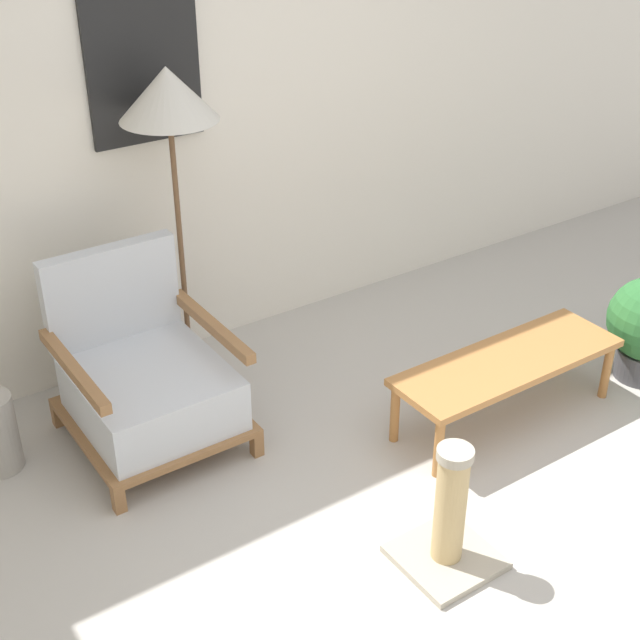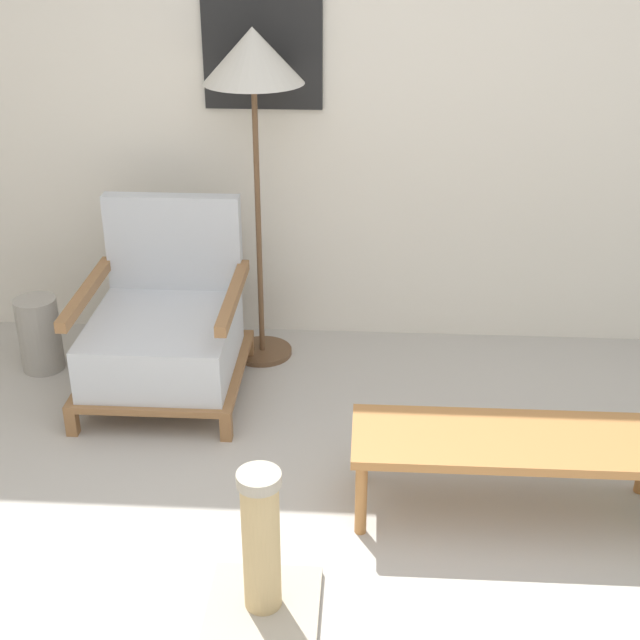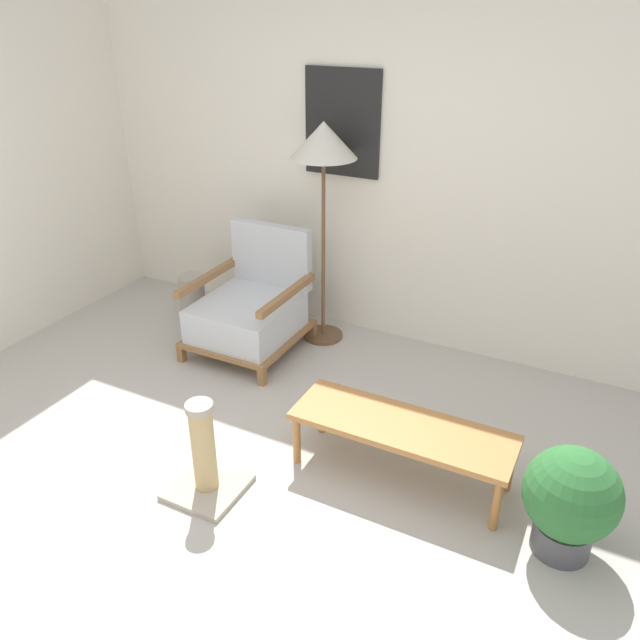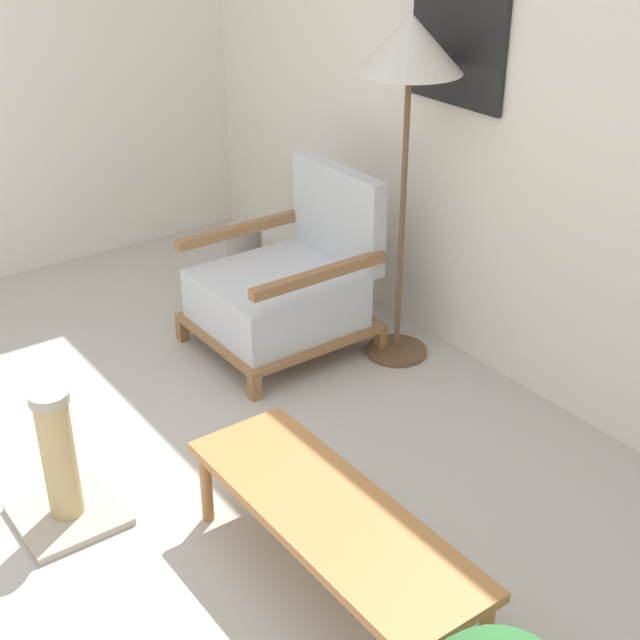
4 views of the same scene
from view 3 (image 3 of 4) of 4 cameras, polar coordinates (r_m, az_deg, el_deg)
ground_plane at (r=3.28m, az=-10.52°, el=-18.10°), size 14.00×14.00×0.00m
wall_back at (r=4.44m, az=6.39°, el=14.68°), size 8.00×0.09×2.70m
armchair at (r=4.54m, az=-6.36°, el=1.03°), size 0.72×0.78×0.86m
floor_lamp at (r=4.29m, az=0.33°, el=15.16°), size 0.46×0.46×1.60m
coffee_table at (r=3.35m, az=7.50°, el=-9.99°), size 1.18×0.39×0.34m
vase at (r=5.08m, az=-11.57°, el=1.99°), size 0.20×0.20×0.37m
potted_plant at (r=3.13m, az=21.94°, el=-14.94°), size 0.44×0.44×0.56m
scratching_post at (r=3.34m, az=-10.50°, el=-12.46°), size 0.37×0.37×0.55m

